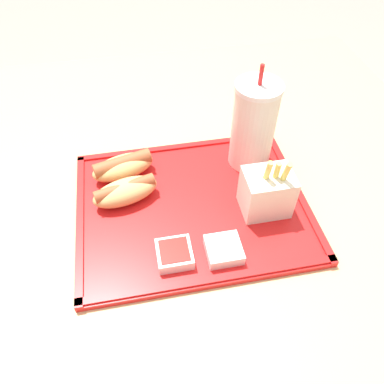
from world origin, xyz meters
The scene contains 9 objects.
ground_plane centered at (0.00, 0.00, 0.00)m, with size 8.00×8.00×0.00m, color gray.
dining_table centered at (0.00, 0.00, 0.36)m, with size 1.14×1.12×0.72m.
food_tray centered at (0.03, 0.00, 0.72)m, with size 0.39×0.31×0.01m.
soda_cup centered at (0.16, 0.09, 0.81)m, with size 0.08×0.08×0.20m.
hot_dog_far centered at (-0.08, 0.10, 0.75)m, with size 0.12×0.08×0.04m.
hot_dog_near centered at (-0.08, 0.03, 0.75)m, with size 0.12×0.08×0.04m.
fries_carton centered at (0.15, -0.03, 0.77)m, with size 0.08×0.06×0.11m.
sauce_cup_mayo centered at (0.06, -0.10, 0.74)m, with size 0.05×0.05×0.02m.
sauce_cup_ketchup centered at (-0.02, -0.10, 0.74)m, with size 0.05×0.05×0.02m.
Camera 1 is at (-0.05, -0.41, 1.22)m, focal length 35.00 mm.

